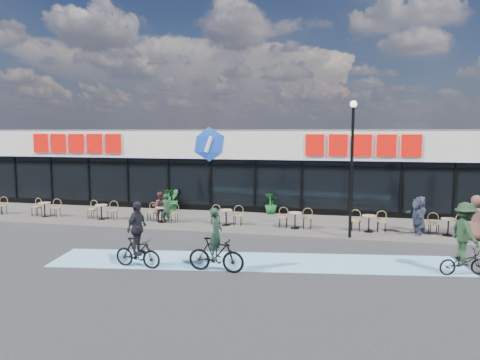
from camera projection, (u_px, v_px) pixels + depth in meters
The scene contains 23 objects.
ground at pixel (163, 244), 17.09m from camera, with size 120.00×120.00×0.00m, color #28282B.
sidewalk at pixel (197, 220), 21.46m from camera, with size 44.00×5.00×0.10m, color #58544E.
bike_lane at pixel (255, 261), 14.80m from camera, with size 14.00×2.20×0.01m, color #77BAE1.
building at pixel (224, 166), 26.48m from camera, with size 30.60×6.57×4.75m.
lamp_post at pixel (352, 158), 17.41m from camera, with size 0.28×0.28×5.62m.
bistro_set_1 at pixel (46, 208), 22.16m from camera, with size 1.54×0.62×0.90m.
bistro_set_2 at pixel (102, 210), 21.48m from camera, with size 1.54×0.62×0.90m.
bistro_set_3 at pixel (162, 213), 20.81m from camera, with size 1.54×0.62×0.90m.
bistro_set_4 at pixel (227, 215), 20.14m from camera, with size 1.54×0.62×0.90m.
bistro_set_5 at pixel (295, 218), 19.47m from camera, with size 1.54×0.62×0.90m.
bistro_set_6 at pixel (369, 221), 18.79m from camera, with size 1.54×0.62×0.90m.
bistro_set_7 at pixel (448, 225), 18.12m from camera, with size 1.54×0.62×0.90m.
potted_plant_left at pixel (170, 199), 24.04m from camera, with size 0.66×0.66×1.18m, color #1A5D23.
potted_plant_mid at pixel (173, 200), 23.92m from camera, with size 0.64×0.51×1.16m, color #1A5C2C.
potted_plant_right at pixel (271, 203), 22.83m from camera, with size 0.63×0.63×1.13m, color #195824.
patron_left at pixel (166, 208), 20.53m from camera, with size 0.52×0.34×1.43m, color #1C3323.
patron_right at pixel (159, 206), 21.01m from camera, with size 0.70×0.55×1.44m, color #572D2F.
pedestrian_a at pixel (417, 216), 18.21m from camera, with size 1.46×0.46×1.57m, color #2F374A.
pedestrian_b at pixel (420, 214), 18.80m from camera, with size 0.76×0.50×1.56m, color #2D3347.
pedestrian_c at pixel (476, 218), 17.25m from camera, with size 0.90×0.59×1.84m, color brown.
cyclist_a at pixel (216, 249), 13.66m from camera, with size 1.88×0.62×2.08m.
cyclist_b at pixel (465, 241), 13.32m from camera, with size 1.65×1.35×2.31m.
cyclist_c at pixel (137, 240), 14.06m from camera, with size 1.69×1.08×2.22m.
Camera 1 is at (6.52, -15.67, 4.49)m, focal length 32.00 mm.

